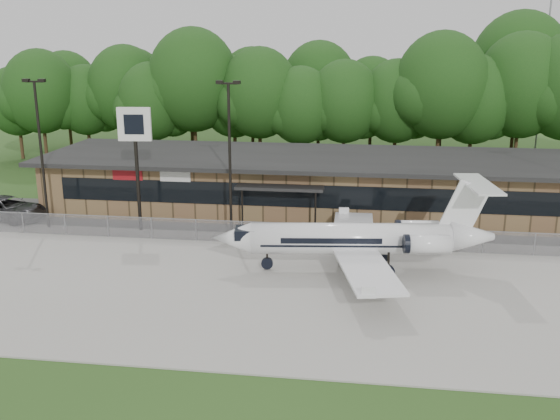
# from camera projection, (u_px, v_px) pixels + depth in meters

# --- Properties ---
(ground) EXTENTS (160.00, 160.00, 0.00)m
(ground) POSITION_uv_depth(u_px,v_px,m) (266.00, 364.00, 25.30)
(ground) COLOR #2B4D1B
(ground) RESTS_ON ground
(apron) EXTENTS (64.00, 18.00, 0.08)m
(apron) POSITION_uv_depth(u_px,v_px,m) (290.00, 288.00, 32.93)
(apron) COLOR #9E9B93
(apron) RESTS_ON ground
(parking_lot) EXTENTS (50.00, 9.00, 0.06)m
(parking_lot) POSITION_uv_depth(u_px,v_px,m) (310.00, 226.00, 43.92)
(parking_lot) COLOR #383835
(parking_lot) RESTS_ON ground
(terminal) EXTENTS (41.00, 11.65, 4.30)m
(terminal) POSITION_uv_depth(u_px,v_px,m) (316.00, 182.00, 47.59)
(terminal) COLOR brown
(terminal) RESTS_ON ground
(fence) EXTENTS (46.00, 0.04, 1.52)m
(fence) POSITION_uv_depth(u_px,v_px,m) (304.00, 235.00, 39.42)
(fence) COLOR gray
(fence) RESTS_ON ground
(treeline) EXTENTS (72.00, 12.00, 15.00)m
(treeline) POSITION_uv_depth(u_px,v_px,m) (331.00, 92.00, 63.43)
(treeline) COLOR #133811
(treeline) RESTS_ON ground
(radio_mast) EXTENTS (0.20, 0.20, 25.00)m
(radio_mast) POSITION_uv_depth(u_px,v_px,m) (547.00, 41.00, 64.91)
(radio_mast) COLOR gray
(radio_mast) RESTS_ON ground
(light_pole_left) EXTENTS (1.55, 0.30, 10.23)m
(light_pole_left) POSITION_uv_depth(u_px,v_px,m) (40.00, 143.00, 41.87)
(light_pole_left) COLOR black
(light_pole_left) RESTS_ON ground
(light_pole_mid) EXTENTS (1.55, 0.30, 10.23)m
(light_pole_mid) POSITION_uv_depth(u_px,v_px,m) (230.00, 148.00, 40.14)
(light_pole_mid) COLOR black
(light_pole_mid) RESTS_ON ground
(business_jet) EXTENTS (15.84, 14.16, 5.33)m
(business_jet) POSITION_uv_depth(u_px,v_px,m) (360.00, 240.00, 34.84)
(business_jet) COLOR white
(business_jet) RESTS_ON ground
(suv) EXTENTS (6.55, 4.18, 1.68)m
(suv) POSITION_uv_depth(u_px,v_px,m) (7.00, 208.00, 45.29)
(suv) COLOR #28282A
(suv) RESTS_ON ground
(pole_sign) EXTENTS (2.22, 0.48, 8.44)m
(pole_sign) POSITION_uv_depth(u_px,v_px,m) (135.00, 138.00, 41.15)
(pole_sign) COLOR black
(pole_sign) RESTS_ON ground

